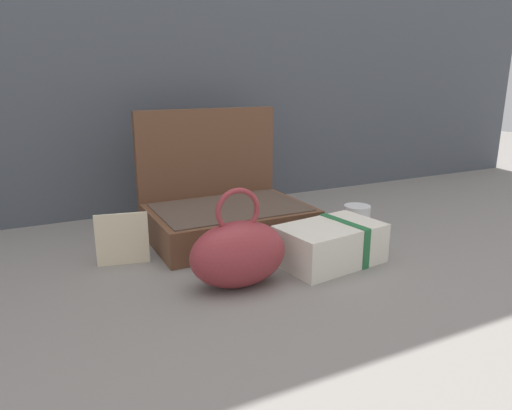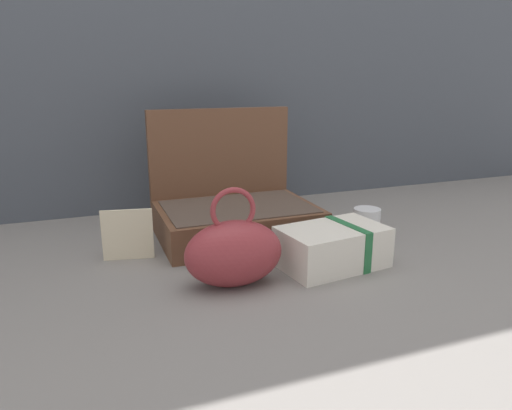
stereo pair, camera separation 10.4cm
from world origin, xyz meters
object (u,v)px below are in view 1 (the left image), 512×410
object	(u,v)px
open_suitcase	(224,209)
teal_pouch_handbag	(238,253)
cream_toiletry_bag	(331,244)
coffee_mug	(356,222)
info_card_left	(122,239)

from	to	relation	value
open_suitcase	teal_pouch_handbag	bearing A→B (deg)	-107.86
cream_toiletry_bag	coffee_mug	size ratio (longest dim) A/B	2.40
coffee_mug	cream_toiletry_bag	bearing A→B (deg)	-144.47
teal_pouch_handbag	cream_toiletry_bag	world-z (taller)	teal_pouch_handbag
coffee_mug	info_card_left	world-z (taller)	info_card_left
coffee_mug	open_suitcase	bearing A→B (deg)	149.22
teal_pouch_handbag	coffee_mug	distance (m)	0.43
open_suitcase	teal_pouch_handbag	size ratio (longest dim) A/B	1.94
open_suitcase	coffee_mug	world-z (taller)	open_suitcase
teal_pouch_handbag	cream_toiletry_bag	bearing A→B (deg)	4.75
open_suitcase	teal_pouch_handbag	world-z (taller)	open_suitcase
coffee_mug	info_card_left	bearing A→B (deg)	171.26
coffee_mug	info_card_left	distance (m)	0.61
open_suitcase	teal_pouch_handbag	distance (m)	0.34
open_suitcase	info_card_left	size ratio (longest dim) A/B	3.35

